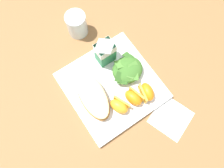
{
  "coord_description": "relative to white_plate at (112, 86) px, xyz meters",
  "views": [
    {
      "loc": [
        -0.12,
        -0.17,
        0.68
      ],
      "look_at": [
        0.0,
        0.0,
        0.03
      ],
      "focal_mm": 34.76,
      "sensor_mm": 36.0,
      "label": 1
    }
  ],
  "objects": [
    {
      "name": "ground",
      "position": [
        0.0,
        0.0,
        -0.01
      ],
      "size": [
        3.0,
        3.0,
        0.0
      ],
      "primitive_type": "plane",
      "color": "olive"
    },
    {
      "name": "orange_wedge_middle",
      "position": [
        0.03,
        -0.08,
        0.03
      ],
      "size": [
        0.05,
        0.07,
        0.04
      ],
      "color": "orange",
      "rests_on": "white_plate"
    },
    {
      "name": "cheesy_pizza_bread",
      "position": [
        -0.07,
        0.0,
        0.03
      ],
      "size": [
        0.1,
        0.18,
        0.04
      ],
      "color": "#A87038",
      "rests_on": "white_plate"
    },
    {
      "name": "orange_wedge_front",
      "position": [
        -0.02,
        -0.07,
        0.03
      ],
      "size": [
        0.06,
        0.07,
        0.04
      ],
      "color": "orange",
      "rests_on": "white_plate"
    },
    {
      "name": "white_plate",
      "position": [
        0.0,
        0.0,
        0.0
      ],
      "size": [
        0.28,
        0.28,
        0.02
      ],
      "primitive_type": "cube",
      "color": "white",
      "rests_on": "ground"
    },
    {
      "name": "green_salad_pile",
      "position": [
        0.07,
        0.01,
        0.03
      ],
      "size": [
        0.11,
        0.1,
        0.04
      ],
      "color": "#3D7028",
      "rests_on": "white_plate"
    },
    {
      "name": "orange_wedge_rear",
      "position": [
        0.07,
        -0.08,
        0.03
      ],
      "size": [
        0.05,
        0.07,
        0.04
      ],
      "color": "orange",
      "rests_on": "white_plate"
    },
    {
      "name": "paper_napkin",
      "position": [
        0.1,
        -0.19,
        -0.01
      ],
      "size": [
        0.14,
        0.14,
        0.0
      ],
      "primitive_type": "cube",
      "rotation": [
        0.0,
        0.0,
        0.36
      ],
      "color": "white",
      "rests_on": "ground"
    },
    {
      "name": "drinking_clear_cup",
      "position": [
        0.02,
        0.24,
        0.03
      ],
      "size": [
        0.07,
        0.07,
        0.09
      ],
      "primitive_type": "cylinder",
      "color": "silver",
      "rests_on": "ground"
    },
    {
      "name": "milk_carton",
      "position": [
        0.03,
        0.09,
        0.07
      ],
      "size": [
        0.06,
        0.04,
        0.11
      ],
      "color": "#2D8451",
      "rests_on": "white_plate"
    }
  ]
}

